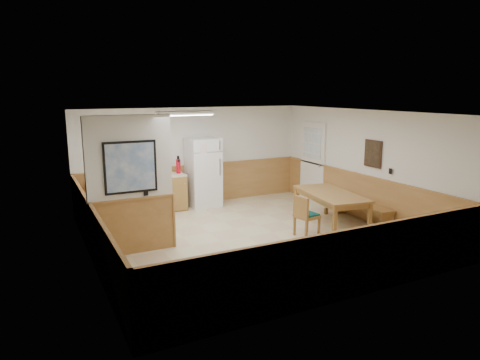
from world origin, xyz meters
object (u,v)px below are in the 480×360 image
dining_bench (363,207)px  soap_bottle (107,175)px  refrigerator (203,172)px  dining_table (331,197)px  fire_extinguisher (178,166)px  dining_chair (304,213)px

dining_bench → soap_bottle: soap_bottle is taller
refrigerator → soap_bottle: size_ratio=8.42×
dining_table → dining_bench: dining_table is taller
dining_bench → fire_extinguisher: size_ratio=3.81×
fire_extinguisher → dining_bench: bearing=-37.2°
refrigerator → fire_extinguisher: refrigerator is taller
dining_chair → soap_bottle: size_ratio=4.09×
dining_table → dining_chair: 0.98m
refrigerator → dining_table: 3.36m
dining_bench → fire_extinguisher: fire_extinguisher is taller
dining_bench → dining_chair: bearing=-169.0°
dining_chair → fire_extinguisher: size_ratio=1.95×
dining_bench → fire_extinguisher: 4.51m
dining_table → soap_bottle: soap_bottle is taller
soap_bottle → dining_chair: bearing=-44.2°
dining_chair → soap_bottle: (-3.27, 3.18, 0.51)m
dining_table → dining_bench: 0.92m
dining_table → fire_extinguisher: bearing=139.0°
dining_bench → dining_table: bearing=177.9°
dining_chair → fire_extinguisher: (-1.55, 3.19, 0.60)m
dining_table → fire_extinguisher: (-2.46, 2.87, 0.43)m
dining_bench → dining_chair: size_ratio=1.96×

